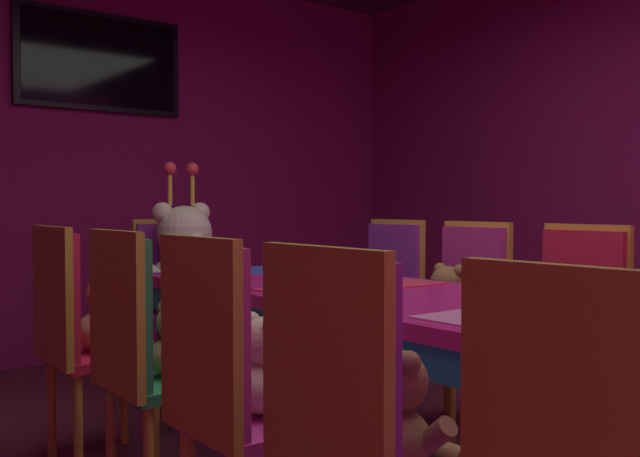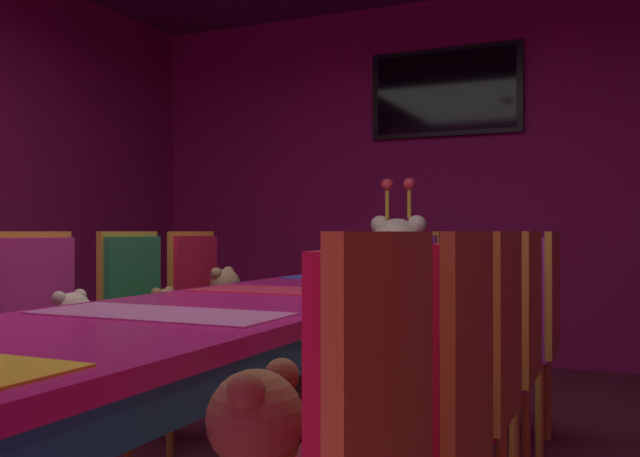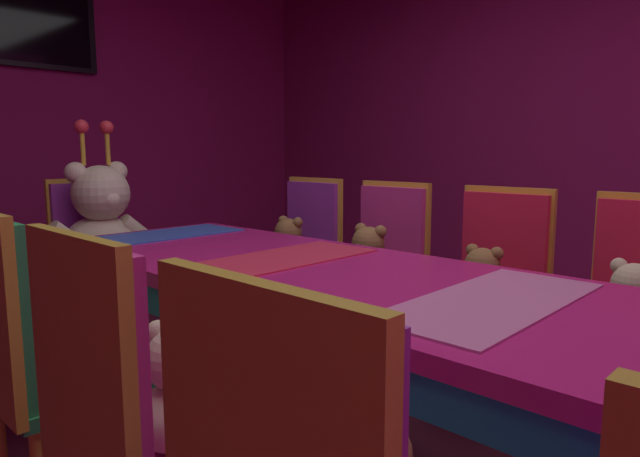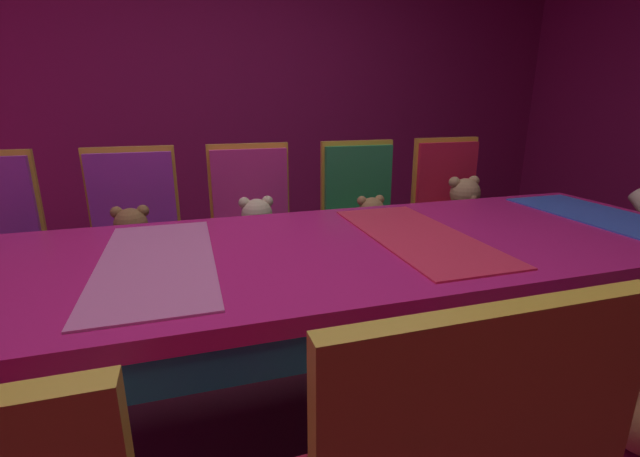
{
  "view_description": "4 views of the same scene",
  "coord_description": "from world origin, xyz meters",
  "px_view_note": "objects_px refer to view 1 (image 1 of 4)",
  "views": [
    {
      "loc": [
        -1.87,
        -1.75,
        1.07
      ],
      "look_at": [
        -0.23,
        0.36,
        0.98
      ],
      "focal_mm": 40.42,
      "sensor_mm": 36.0,
      "label": 1
    },
    {
      "loc": [
        1.26,
        -2.09,
        0.98
      ],
      "look_at": [
        0.07,
        0.6,
        1.0
      ],
      "focal_mm": 38.71,
      "sensor_mm": 36.0,
      "label": 2
    },
    {
      "loc": [
        -1.36,
        -1.08,
        1.14
      ],
      "look_at": [
        -0.16,
        0.06,
        0.91
      ],
      "focal_mm": 31.0,
      "sensor_mm": 36.0,
      "label": 3
    },
    {
      "loc": [
        1.27,
        -0.32,
        1.19
      ],
      "look_at": [
        0.13,
        0.03,
        0.84
      ],
      "focal_mm": 24.29,
      "sensor_mm": 36.0,
      "label": 4
    }
  ],
  "objects_px": {
    "teddy_left_4": "(108,317)",
    "banquet_table": "(432,322)",
    "teddy_left_2": "(267,371)",
    "chair_left_4": "(72,322)",
    "teddy_left_1": "(399,418)",
    "chair_left_2": "(224,375)",
    "chair_left_3": "(138,343)",
    "chair_right_4": "(387,289)",
    "wall_tv": "(100,62)",
    "teddy_left_3": "(176,345)",
    "teddy_right_2": "(556,322)",
    "throne_chair": "(172,286)",
    "chair_right_3": "(466,301)",
    "teddy_right_4": "(367,292)",
    "teddy_right_3": "(446,303)",
    "king_teddy_bear": "(185,265)",
    "chair_right_2": "(576,316)",
    "chair_left_1": "(351,423)"
  },
  "relations": [
    {
      "from": "teddy_right_3",
      "to": "teddy_right_4",
      "type": "distance_m",
      "value": 0.59
    },
    {
      "from": "teddy_left_3",
      "to": "teddy_right_2",
      "type": "xyz_separation_m",
      "value": [
        1.43,
        -0.59,
        0.01
      ]
    },
    {
      "from": "banquet_table",
      "to": "teddy_right_3",
      "type": "xyz_separation_m",
      "value": [
        0.71,
        0.58,
        -0.06
      ]
    },
    {
      "from": "throne_chair",
      "to": "teddy_left_1",
      "type": "bearing_deg",
      "value": -15.45
    },
    {
      "from": "chair_left_3",
      "to": "chair_right_4",
      "type": "height_order",
      "value": "same"
    },
    {
      "from": "teddy_left_2",
      "to": "teddy_right_2",
      "type": "relative_size",
      "value": 1.01
    },
    {
      "from": "chair_left_3",
      "to": "teddy_right_3",
      "type": "bearing_deg",
      "value": 0.32
    },
    {
      "from": "chair_left_3",
      "to": "teddy_right_2",
      "type": "bearing_deg",
      "value": -20.6
    },
    {
      "from": "chair_left_2",
      "to": "teddy_left_4",
      "type": "height_order",
      "value": "chair_left_2"
    },
    {
      "from": "banquet_table",
      "to": "teddy_right_3",
      "type": "height_order",
      "value": "teddy_right_3"
    },
    {
      "from": "chair_left_3",
      "to": "teddy_left_1",
      "type": "bearing_deg",
      "value": -83.47
    },
    {
      "from": "teddy_left_1",
      "to": "chair_left_2",
      "type": "xyz_separation_m",
      "value": [
        -0.14,
        0.56,
        0.01
      ]
    },
    {
      "from": "chair_left_2",
      "to": "chair_left_1",
      "type": "bearing_deg",
      "value": -90.92
    },
    {
      "from": "chair_left_4",
      "to": "teddy_right_4",
      "type": "bearing_deg",
      "value": 1.01
    },
    {
      "from": "chair_right_3",
      "to": "teddy_right_3",
      "type": "relative_size",
      "value": 2.84
    },
    {
      "from": "teddy_right_3",
      "to": "chair_right_4",
      "type": "height_order",
      "value": "chair_right_4"
    },
    {
      "from": "chair_left_3",
      "to": "teddy_left_4",
      "type": "xyz_separation_m",
      "value": [
        0.12,
        0.57,
        0.0
      ]
    },
    {
      "from": "teddy_left_3",
      "to": "teddy_left_4",
      "type": "height_order",
      "value": "teddy_left_4"
    },
    {
      "from": "chair_left_3",
      "to": "wall_tv",
      "type": "xyz_separation_m",
      "value": [
        0.85,
        2.54,
        1.45
      ]
    },
    {
      "from": "chair_right_2",
      "to": "teddy_left_4",
      "type": "bearing_deg",
      "value": -36.0
    },
    {
      "from": "wall_tv",
      "to": "teddy_left_3",
      "type": "bearing_deg",
      "value": -105.66
    },
    {
      "from": "teddy_left_2",
      "to": "chair_left_4",
      "type": "xyz_separation_m",
      "value": [
        -0.17,
        1.16,
        0.01
      ]
    },
    {
      "from": "chair_left_4",
      "to": "teddy_left_4",
      "type": "bearing_deg",
      "value": 0.0
    },
    {
      "from": "banquet_table",
      "to": "teddy_left_4",
      "type": "relative_size",
      "value": 8.53
    },
    {
      "from": "chair_left_1",
      "to": "chair_left_3",
      "type": "relative_size",
      "value": 1.0
    },
    {
      "from": "teddy_left_4",
      "to": "chair_right_4",
      "type": "distance_m",
      "value": 1.62
    },
    {
      "from": "banquet_table",
      "to": "chair_left_4",
      "type": "relative_size",
      "value": 3.04
    },
    {
      "from": "teddy_left_4",
      "to": "teddy_right_3",
      "type": "height_order",
      "value": "teddy_left_4"
    },
    {
      "from": "teddy_left_4",
      "to": "banquet_table",
      "type": "bearing_deg",
      "value": -57.16
    },
    {
      "from": "teddy_left_3",
      "to": "teddy_left_4",
      "type": "distance_m",
      "value": 0.57
    },
    {
      "from": "banquet_table",
      "to": "chair_right_4",
      "type": "relative_size",
      "value": 3.04
    },
    {
      "from": "throne_chair",
      "to": "teddy_left_2",
      "type": "bearing_deg",
      "value": -19.11
    },
    {
      "from": "banquet_table",
      "to": "teddy_left_1",
      "type": "relative_size",
      "value": 9.8
    },
    {
      "from": "banquet_table",
      "to": "chair_left_2",
      "type": "bearing_deg",
      "value": -178.72
    },
    {
      "from": "chair_left_2",
      "to": "chair_right_4",
      "type": "xyz_separation_m",
      "value": [
        1.74,
        1.19,
        0.0
      ]
    },
    {
      "from": "teddy_left_2",
      "to": "chair_left_4",
      "type": "relative_size",
      "value": 0.32
    },
    {
      "from": "teddy_left_2",
      "to": "chair_right_4",
      "type": "height_order",
      "value": "chair_right_4"
    },
    {
      "from": "chair_left_4",
      "to": "teddy_left_2",
      "type": "bearing_deg",
      "value": -81.62
    },
    {
      "from": "chair_left_3",
      "to": "teddy_right_4",
      "type": "height_order",
      "value": "chair_left_3"
    },
    {
      "from": "chair_left_4",
      "to": "chair_right_2",
      "type": "distance_m",
      "value": 2.1
    },
    {
      "from": "chair_left_2",
      "to": "king_teddy_bear",
      "type": "distance_m",
      "value": 2.08
    },
    {
      "from": "teddy_right_4",
      "to": "teddy_left_1",
      "type": "bearing_deg",
      "value": 50.12
    },
    {
      "from": "chair_right_4",
      "to": "chair_right_3",
      "type": "bearing_deg",
      "value": 87.93
    },
    {
      "from": "chair_left_2",
      "to": "teddy_right_2",
      "type": "relative_size",
      "value": 3.16
    },
    {
      "from": "chair_left_4",
      "to": "wall_tv",
      "type": "height_order",
      "value": "wall_tv"
    },
    {
      "from": "chair_right_4",
      "to": "wall_tv",
      "type": "relative_size",
      "value": 0.85
    },
    {
      "from": "teddy_left_2",
      "to": "chair_right_4",
      "type": "distance_m",
      "value": 1.99
    },
    {
      "from": "chair_left_3",
      "to": "chair_left_4",
      "type": "distance_m",
      "value": 0.57
    },
    {
      "from": "chair_right_3",
      "to": "king_teddy_bear",
      "type": "bearing_deg",
      "value": -56.36
    },
    {
      "from": "chair_right_3",
      "to": "teddy_right_4",
      "type": "bearing_deg",
      "value": -78.11
    }
  ]
}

